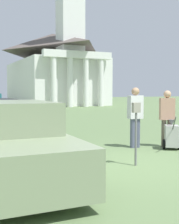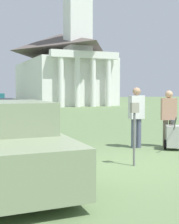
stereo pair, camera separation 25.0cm
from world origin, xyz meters
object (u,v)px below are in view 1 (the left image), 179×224
(parked_car_sage, at_px, (3,142))
(equipment_cart, at_px, (172,136))
(person_supervisor, at_px, (167,115))
(person_worker, at_px, (135,113))
(church, at_px, (55,62))
(parking_meter, at_px, (136,122))

(parked_car_sage, height_order, equipment_cart, parked_car_sage)
(person_supervisor, bearing_deg, person_worker, 6.18)
(person_worker, xyz_separation_m, church, (7.02, 28.51, 4.11))
(person_worker, relative_size, person_supervisor, 1.05)
(parked_car_sage, height_order, church, church)
(parked_car_sage, distance_m, parking_meter, 2.84)
(person_worker, bearing_deg, parking_meter, 59.16)
(equipment_cart, bearing_deg, person_supervisor, 104.13)
(person_supervisor, bearing_deg, parking_meter, 61.14)
(person_worker, xyz_separation_m, equipment_cart, (0.78, -0.67, -0.61))
(parking_meter, height_order, person_worker, person_worker)
(parked_car_sage, bearing_deg, church, 70.93)
(person_supervisor, xyz_separation_m, church, (6.12, 28.81, 4.16))
(parking_meter, bearing_deg, church, 74.88)
(person_worker, distance_m, person_supervisor, 0.95)
(church, bearing_deg, equipment_cart, -102.08)
(parked_car_sage, xyz_separation_m, church, (11.01, 30.08, 4.43))
(parking_meter, relative_size, equipment_cart, 1.40)
(person_worker, bearing_deg, equipment_cart, 141.32)
(person_worker, relative_size, equipment_cart, 1.75)
(parked_car_sage, height_order, person_supervisor, person_supervisor)
(parked_car_sage, distance_m, equipment_cart, 4.86)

